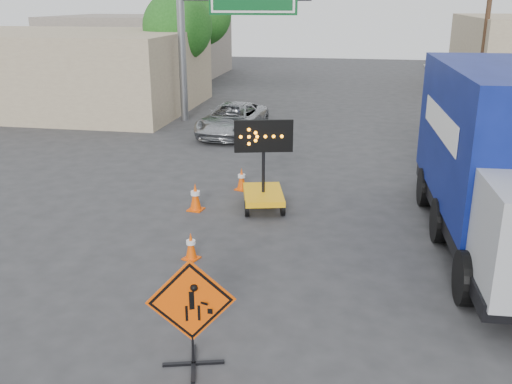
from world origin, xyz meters
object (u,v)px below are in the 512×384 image
(construction_sign, at_px, (191,311))
(box_truck, at_px, (502,169))
(arrow_board, at_px, (263,188))
(pickup_truck, at_px, (232,119))

(construction_sign, bearing_deg, box_truck, 30.40)
(arrow_board, bearing_deg, box_truck, -28.33)
(box_truck, bearing_deg, pickup_truck, 127.62)
(arrow_board, bearing_deg, pickup_truck, 94.08)
(construction_sign, distance_m, pickup_truck, 16.46)
(arrow_board, bearing_deg, construction_sign, -102.91)
(construction_sign, distance_m, arrow_board, 7.38)
(arrow_board, distance_m, pickup_truck, 9.27)
(pickup_truck, xyz_separation_m, box_truck, (8.74, -10.27, 1.21))
(construction_sign, relative_size, pickup_truck, 0.39)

